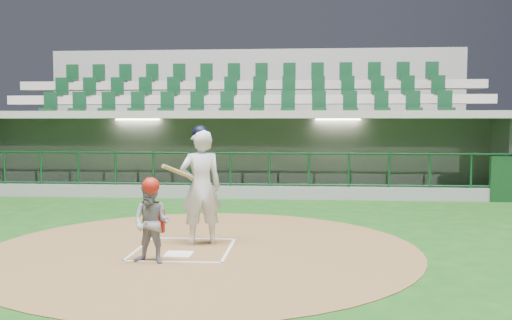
{
  "coord_description": "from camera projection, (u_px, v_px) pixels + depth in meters",
  "views": [
    {
      "loc": [
        1.93,
        -9.48,
        2.15
      ],
      "look_at": [
        0.97,
        2.6,
        1.3
      ],
      "focal_mm": 40.0,
      "sensor_mm": 36.0,
      "label": 1
    }
  ],
  "objects": [
    {
      "name": "ground",
      "position": [
        187.0,
        246.0,
        9.73
      ],
      "size": [
        120.0,
        120.0,
        0.0
      ],
      "primitive_type": "plane",
      "color": "#133E11",
      "rests_on": "ground"
    },
    {
      "name": "dirt_circle",
      "position": [
        203.0,
        249.0,
        9.5
      ],
      "size": [
        7.2,
        7.2,
        0.01
      ],
      "primitive_type": "cylinder",
      "color": "brown",
      "rests_on": "ground"
    },
    {
      "name": "home_plate",
      "position": [
        178.0,
        254.0,
        9.03
      ],
      "size": [
        0.43,
        0.43,
        0.02
      ],
      "primitive_type": "cube",
      "color": "white",
      "rests_on": "dirt_circle"
    },
    {
      "name": "batter_box_chalk",
      "position": [
        184.0,
        249.0,
        9.43
      ],
      "size": [
        1.55,
        1.8,
        0.01
      ],
      "color": "silver",
      "rests_on": "ground"
    },
    {
      "name": "dugout_structure",
      "position": [
        240.0,
        159.0,
        17.45
      ],
      "size": [
        16.4,
        3.7,
        3.0
      ],
      "color": "gray",
      "rests_on": "ground"
    },
    {
      "name": "seating_deck",
      "position": [
        247.0,
        140.0,
        20.47
      ],
      "size": [
        17.0,
        6.72,
        5.15
      ],
      "color": "gray",
      "rests_on": "ground"
    },
    {
      "name": "batter",
      "position": [
        201.0,
        185.0,
        9.78
      ],
      "size": [
        0.96,
        0.99,
        2.05
      ],
      "color": "silver",
      "rests_on": "dirt_circle"
    },
    {
      "name": "catcher",
      "position": [
        151.0,
        221.0,
        8.51
      ],
      "size": [
        0.67,
        0.57,
        1.29
      ],
      "color": "gray",
      "rests_on": "dirt_circle"
    }
  ]
}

